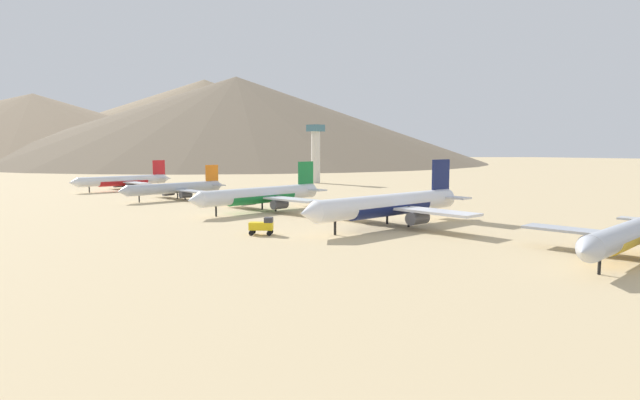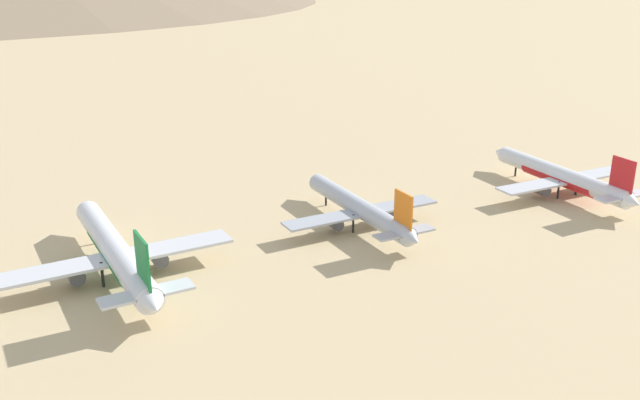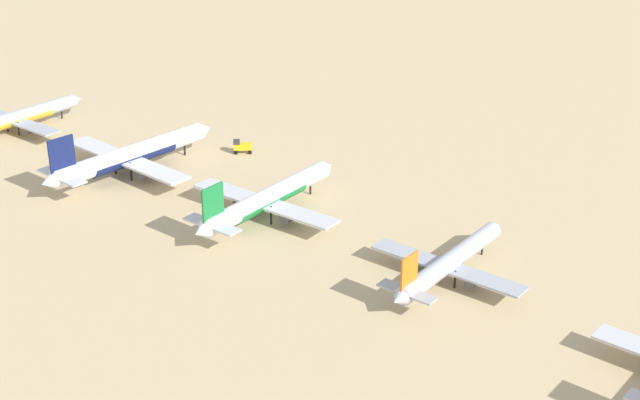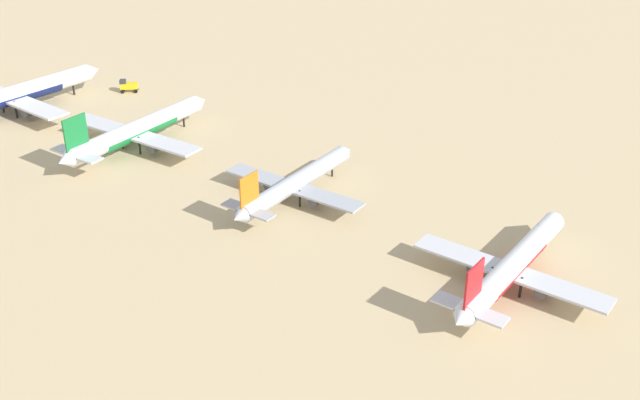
{
  "view_description": "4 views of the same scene",
  "coord_description": "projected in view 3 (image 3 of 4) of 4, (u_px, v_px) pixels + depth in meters",
  "views": [
    {
      "loc": [
        103.14,
        123.84,
        19.37
      ],
      "look_at": [
        9.55,
        33.1,
        6.21
      ],
      "focal_mm": 29.61,
      "sensor_mm": 36.0,
      "label": 1
    },
    {
      "loc": [
        -113.89,
        23.3,
        55.28
      ],
      "look_at": [
        6.65,
        -42.63,
        5.31
      ],
      "focal_mm": 39.23,
      "sensor_mm": 36.0,
      "label": 2
    },
    {
      "loc": [
        -144.03,
        -126.25,
        92.07
      ],
      "look_at": [
        7.27,
        -10.38,
        5.58
      ],
      "focal_mm": 49.82,
      "sensor_mm": 36.0,
      "label": 3
    },
    {
      "loc": [
        -120.31,
        -138.73,
        79.7
      ],
      "look_at": [
        -4.88,
        -59.65,
        5.75
      ],
      "focal_mm": 42.94,
      "sensor_mm": 36.0,
      "label": 4
    }
  ],
  "objects": [
    {
      "name": "ground_plane",
      "position": [
        267.0,
        220.0,
        212.08
      ],
      "size": [
        1800.0,
        1800.0,
        0.0
      ],
      "primitive_type": "plane",
      "color": "tan"
    },
    {
      "name": "parked_jet_2",
      "position": [
        268.0,
        198.0,
        211.82
      ],
      "size": [
        50.59,
        40.99,
        14.62
      ],
      "color": "silver",
      "rests_on": "ground"
    },
    {
      "name": "parked_jet_3",
      "position": [
        131.0,
        155.0,
        236.1
      ],
      "size": [
        55.62,
        45.23,
        16.03
      ],
      "color": "white",
      "rests_on": "ground"
    },
    {
      "name": "parked_jet_4",
      "position": [
        18.0,
        118.0,
        266.76
      ],
      "size": [
        45.85,
        37.15,
        13.25
      ],
      "color": "#B2B7C1",
      "rests_on": "ground"
    },
    {
      "name": "parked_jet_1",
      "position": [
        449.0,
        262.0,
        184.1
      ],
      "size": [
        42.97,
        34.8,
        12.42
      ],
      "color": "#B2B7C1",
      "rests_on": "ground"
    },
    {
      "name": "service_truck",
      "position": [
        242.0,
        146.0,
        251.56
      ],
      "size": [
        5.29,
        5.57,
        3.9
      ],
      "color": "yellow",
      "rests_on": "ground"
    }
  ]
}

